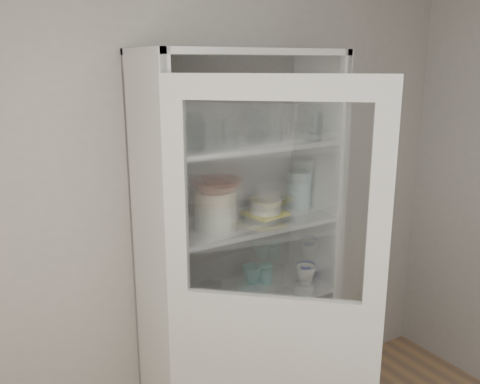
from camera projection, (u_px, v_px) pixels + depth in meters
wall_back at (185, 208)px, 2.65m from camera, size 3.60×0.02×2.60m
pantry_cabinet at (234, 274)px, 2.71m from camera, size 1.00×0.45×2.10m
cupboard_door at (272, 345)px, 2.16m from camera, size 0.70×0.63×2.00m
tumbler_0 at (196, 136)px, 2.18m from camera, size 0.08×0.08×0.14m
tumbler_1 at (197, 136)px, 2.20m from camera, size 0.09×0.09×0.13m
tumbler_2 at (210, 135)px, 2.21m from camera, size 0.08×0.08×0.14m
tumbler_3 at (230, 134)px, 2.25m from camera, size 0.08×0.08×0.14m
tumbler_4 at (276, 130)px, 2.43m from camera, size 0.08×0.08×0.13m
tumbler_5 at (316, 127)px, 2.52m from camera, size 0.08×0.08×0.13m
tumbler_6 at (313, 125)px, 2.50m from camera, size 0.09×0.09×0.15m
tumbler_7 at (163, 134)px, 2.28m from camera, size 0.07×0.07×0.13m
tumbler_8 at (220, 131)px, 2.38m from camera, size 0.07×0.07×0.13m
tumbler_9 at (187, 132)px, 2.31m from camera, size 0.07×0.07×0.14m
tumbler_10 at (263, 127)px, 2.52m from camera, size 0.09×0.09×0.14m
tumbler_11 at (252, 127)px, 2.47m from camera, size 0.08×0.08×0.14m
goblet_0 at (194, 125)px, 2.43m from camera, size 0.08×0.08×0.18m
goblet_1 at (193, 125)px, 2.45m from camera, size 0.07×0.07×0.16m
goblet_2 at (249, 119)px, 2.62m from camera, size 0.08×0.08×0.18m
goblet_3 at (264, 119)px, 2.63m from camera, size 0.08×0.08×0.18m
plate_stack_front at (215, 216)px, 2.43m from camera, size 0.21×0.21×0.13m
plate_stack_back at (194, 216)px, 2.55m from camera, size 0.21×0.21×0.06m
cream_bowl at (215, 197)px, 2.41m from camera, size 0.21×0.21×0.06m
terracotta_bowl at (215, 185)px, 2.40m from camera, size 0.29×0.29×0.06m
glass_platter at (265, 216)px, 2.61m from camera, size 0.33×0.33×0.02m
yellow_trivet at (265, 214)px, 2.61m from camera, size 0.21×0.21×0.01m
white_ramekin at (265, 206)px, 2.60m from camera, size 0.19×0.19×0.07m
grey_bowl_stack at (299, 189)px, 2.78m from camera, size 0.13×0.13×0.20m
mug_blue at (306, 271)px, 2.84m from camera, size 0.15×0.15×0.09m
mug_teal at (252, 274)px, 2.78m from camera, size 0.13×0.13×0.10m
mug_white at (306, 275)px, 2.77m from camera, size 0.14×0.14×0.10m
teal_jar at (265, 274)px, 2.79m from camera, size 0.08×0.08×0.10m
measuring_cups at (199, 307)px, 2.47m from camera, size 0.11×0.11×0.04m
white_canister at (164, 296)px, 2.50m from camera, size 0.13×0.13×0.12m
cream_dish at (221, 362)px, 2.69m from camera, size 0.26×0.26×0.07m
tin_box at (254, 350)px, 2.81m from camera, size 0.23×0.18×0.06m
tumbler_12 at (256, 128)px, 2.40m from camera, size 0.08×0.08×0.15m
tumbler_13 at (193, 136)px, 2.23m from camera, size 0.06×0.06×0.13m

